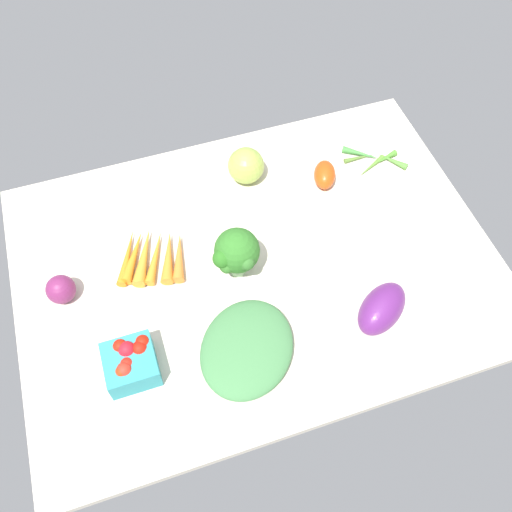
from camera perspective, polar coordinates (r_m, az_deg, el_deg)
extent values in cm
cube|color=beige|center=(124.42, 0.00, -0.75)|extent=(104.00, 76.00, 2.00)
cylinder|color=#91BC86|center=(120.47, -1.87, -0.95)|extent=(3.46, 3.46, 4.35)
sphere|color=#307126|center=(115.62, -1.95, 0.57)|extent=(9.60, 9.60, 9.60)
sphere|color=#2A6B1F|center=(113.66, -3.44, -0.25)|extent=(4.12, 4.12, 4.12)
sphere|color=#346F27|center=(114.49, -2.96, -0.99)|extent=(3.30, 3.30, 3.30)
sphere|color=#326C29|center=(113.38, -0.96, -0.66)|extent=(3.32, 3.32, 3.32)
cube|color=teal|center=(111.92, -12.59, -10.71)|extent=(9.76, 9.76, 5.70)
sphere|color=red|center=(109.15, -13.24, -11.20)|extent=(2.98, 2.98, 2.98)
sphere|color=red|center=(110.81, -11.45, -8.57)|extent=(2.84, 2.84, 2.84)
sphere|color=red|center=(109.83, -12.98, -10.68)|extent=(2.73, 2.73, 2.73)
sphere|color=red|center=(109.07, -13.48, -11.35)|extent=(2.43, 2.43, 2.43)
sphere|color=red|center=(111.31, -13.64, -8.92)|extent=(2.89, 2.89, 2.89)
sphere|color=red|center=(110.64, -13.00, -9.27)|extent=(3.33, 3.33, 3.33)
sphere|color=red|center=(110.46, -11.74, -9.21)|extent=(3.18, 3.18, 3.18)
sphere|color=#772658|center=(123.17, -19.23, -3.22)|extent=(6.14, 6.14, 6.14)
ellipsoid|color=#D54712|center=(136.30, 6.99, 8.21)|extent=(7.74, 9.36, 5.12)
ellipsoid|color=#612470|center=(116.04, 12.66, -5.23)|extent=(15.26, 13.76, 7.78)
sphere|color=#99B74A|center=(134.80, -1.02, 9.17)|extent=(8.76, 8.76, 8.76)
cone|color=orange|center=(123.83, -7.82, -0.02)|extent=(5.94, 12.68, 2.65)
cone|color=orange|center=(124.12, -8.88, 0.01)|extent=(6.43, 13.57, 2.79)
cone|color=orange|center=(124.84, -10.19, -0.06)|extent=(7.49, 13.54, 2.24)
cone|color=orange|center=(125.04, -11.30, 0.03)|extent=(8.07, 14.67, 2.88)
cone|color=orange|center=(125.64, -12.31, 0.00)|extent=(8.27, 13.07, 2.56)
cone|color=orange|center=(126.13, -12.94, -0.05)|extent=(7.29, 14.18, 2.15)
cone|color=#518A36|center=(144.75, 13.64, 9.43)|extent=(6.32, 7.48, 1.64)
cone|color=#547930|center=(144.03, 10.50, 9.81)|extent=(8.24, 1.38, 1.21)
cone|color=#578731|center=(142.52, 11.63, 8.91)|extent=(8.81, 5.17, 1.27)
cone|color=#3F853A|center=(144.61, 10.66, 10.16)|extent=(8.68, 7.30, 1.73)
cone|color=#4A882D|center=(144.91, 12.99, 9.66)|extent=(6.92, 3.27, 1.56)
ellipsoid|color=#437D47|center=(111.24, -0.95, -9.37)|extent=(27.32, 28.19, 4.59)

